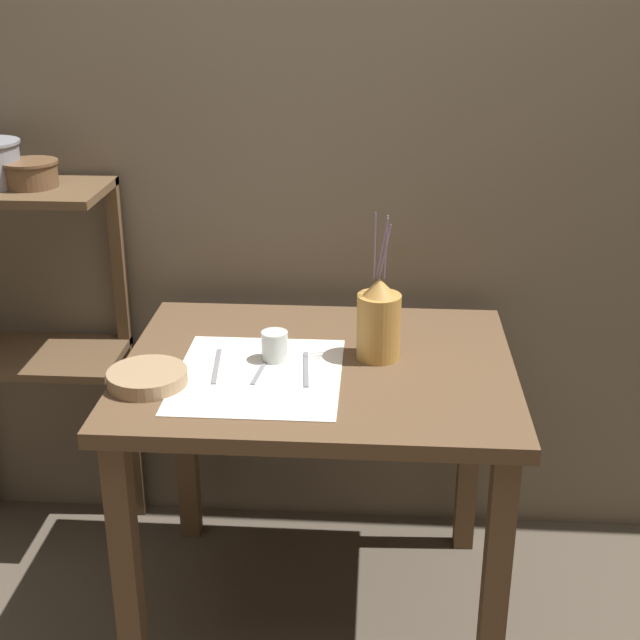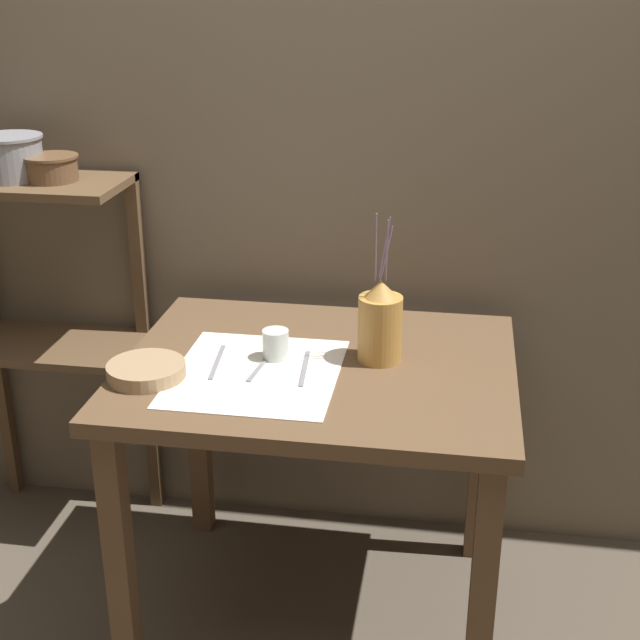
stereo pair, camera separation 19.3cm
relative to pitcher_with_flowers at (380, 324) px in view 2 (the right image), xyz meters
name	(u,v)px [view 2 (the right image)]	position (x,y,z in m)	size (l,w,h in m)	color
ground_plane	(319,609)	(-0.15, -0.05, -0.89)	(12.00, 12.00, 0.00)	brown
stone_wall_back	(347,163)	(-0.15, 0.47, 0.31)	(7.00, 0.06, 2.40)	#6B5E4C
wooden_table	(318,404)	(-0.15, -0.05, -0.22)	(1.01, 0.81, 0.79)	brown
wooden_shelf_unit	(47,290)	(-1.05, 0.30, -0.08)	(0.56, 0.31, 1.16)	brown
linen_cloth	(256,373)	(-0.30, -0.13, -0.10)	(0.41, 0.46, 0.00)	white
pitcher_with_flowers	(380,324)	(0.00, 0.00, 0.00)	(0.11, 0.11, 0.40)	#B7843D
wooden_bowl	(146,371)	(-0.56, -0.20, -0.08)	(0.20, 0.20, 0.04)	#9E7F5B
glass_tumbler_near	(276,344)	(-0.27, -0.04, -0.06)	(0.07, 0.07, 0.08)	silver
knife_center	(217,362)	(-0.41, -0.09, -0.10)	(0.03, 0.21, 0.00)	gray
fork_inner	(262,364)	(-0.29, -0.09, -0.10)	(0.04, 0.21, 0.00)	gray
fork_outer	(305,368)	(-0.18, -0.09, -0.10)	(0.03, 0.21, 0.00)	gray
metal_pot_large	(10,156)	(-1.10, 0.27, 0.34)	(0.20, 0.20, 0.13)	gray
metal_pot_small	(51,167)	(-0.98, 0.27, 0.31)	(0.16, 0.16, 0.07)	brown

